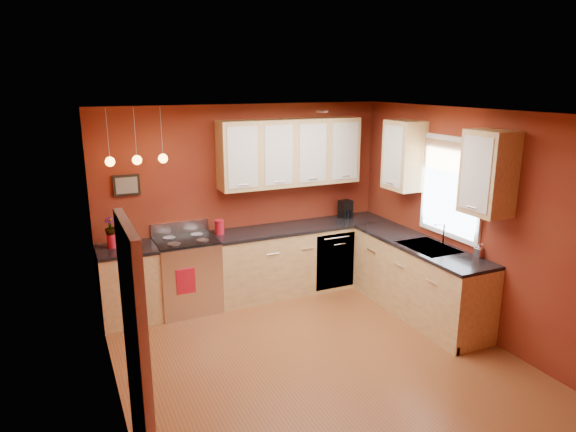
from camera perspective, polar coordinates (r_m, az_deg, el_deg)
name	(u,v)px	position (r m, az deg, el deg)	size (l,w,h in m)	color
floor	(315,358)	(5.73, 3.03, -15.52)	(4.20, 4.20, 0.00)	brown
ceiling	(319,113)	(4.96, 3.44, 11.40)	(4.00, 4.20, 0.02)	beige
wall_back	(245,201)	(7.06, -4.76, 1.71)	(4.00, 0.02, 2.60)	maroon
wall_front	(467,333)	(3.62, 19.29, -12.18)	(4.00, 0.02, 2.60)	maroon
wall_left	(110,273)	(4.66, -19.22, -6.03)	(0.02, 4.20, 2.60)	maroon
wall_right	(468,221)	(6.35, 19.40, -0.58)	(0.02, 4.20, 2.60)	maroon
base_cabinets_back_left	(129,285)	(6.67, -17.23, -7.39)	(0.70, 0.60, 0.90)	#E6C27B
base_cabinets_back_right	(302,258)	(7.30, 1.60, -4.74)	(2.54, 0.60, 0.90)	#E6C27B
base_cabinets_right	(418,280)	(6.74, 14.27, -6.93)	(0.60, 2.10, 0.90)	#E6C27B
counter_back_left	(126,249)	(6.51, -17.54, -3.55)	(0.70, 0.62, 0.04)	black
counter_back_right	(303,227)	(7.16, 1.63, -1.19)	(2.54, 0.62, 0.04)	black
counter_right	(421,245)	(6.58, 14.53, -3.13)	(0.62, 2.10, 0.04)	black
gas_range	(188,274)	(6.77, -11.10, -6.35)	(0.76, 0.64, 1.11)	silver
dishwasher_front	(335,261)	(7.23, 5.27, -5.01)	(0.60, 0.02, 0.80)	silver
sink	(429,249)	(6.48, 15.37, -3.52)	(0.50, 0.70, 0.33)	gray
window	(451,184)	(6.46, 17.70, 3.36)	(0.06, 1.02, 1.22)	white
door_left_wall	(138,371)	(3.69, -16.31, -16.18)	(0.12, 0.82, 2.05)	white
upper_cabinets_back	(290,153)	(7.00, 0.28, 7.07)	(2.00, 0.35, 0.90)	#E6C27B
upper_cabinets_right	(442,163)	(6.34, 16.72, 5.63)	(0.35, 1.95, 0.90)	#E6C27B
wall_picture	(127,185)	(6.61, -17.50, 3.28)	(0.32, 0.03, 0.26)	black
pendant_lights	(137,159)	(6.24, -16.43, 6.06)	(0.71, 0.11, 0.66)	gray
red_canister	(219,227)	(6.78, -7.63, -1.23)	(0.13, 0.13, 0.19)	#B31323
red_vase	(111,241)	(6.54, -19.03, -2.65)	(0.10, 0.10, 0.17)	#B31323
flowers	(110,227)	(6.49, -19.16, -1.14)	(0.13, 0.13, 0.23)	#B31323
coffee_maker	(346,210)	(7.58, 6.43, 0.71)	(0.20, 0.19, 0.26)	black
soap_pump	(479,250)	(6.22, 20.43, -3.60)	(0.08, 0.08, 0.17)	white
dish_towel	(186,281)	(6.44, -11.28, -7.13)	(0.23, 0.02, 0.32)	#B31323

